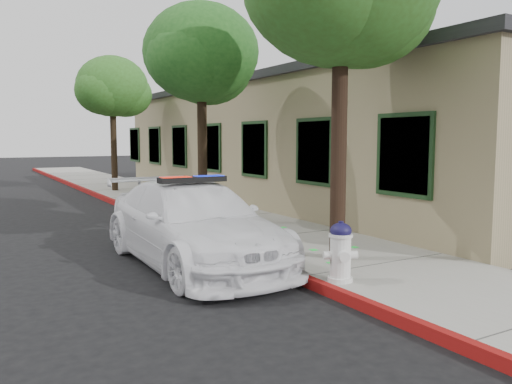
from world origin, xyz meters
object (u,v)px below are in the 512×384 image
(clapboard_building, at_px, (310,142))
(police_car, at_px, (193,224))
(street_tree_mid, at_px, (201,58))
(fire_hydrant, at_px, (341,251))
(street_tree_far, at_px, (113,89))

(clapboard_building, height_order, police_car, clapboard_building)
(police_car, relative_size, street_tree_mid, 0.95)
(street_tree_mid, bearing_deg, fire_hydrant, -94.14)
(clapboard_building, distance_m, street_tree_mid, 7.22)
(fire_hydrant, distance_m, street_tree_mid, 6.99)
(street_tree_mid, relative_size, street_tree_far, 1.00)
(clapboard_building, relative_size, police_car, 4.06)
(street_tree_mid, height_order, street_tree_far, street_tree_far)
(police_car, bearing_deg, fire_hydrant, -64.93)
(clapboard_building, xyz_separation_m, fire_hydrant, (-6.34, -9.51, -1.52))
(police_car, bearing_deg, street_tree_mid, 62.90)
(fire_hydrant, relative_size, street_tree_far, 0.17)
(fire_hydrant, height_order, street_tree_far, street_tree_far)
(clapboard_building, bearing_deg, street_tree_mid, -148.98)
(fire_hydrant, distance_m, street_tree_far, 15.60)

